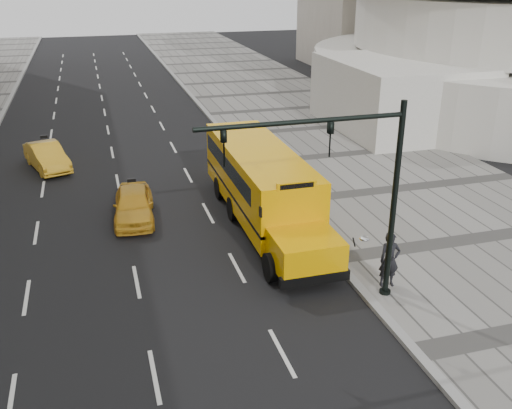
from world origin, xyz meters
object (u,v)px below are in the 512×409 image
object	(u,v)px
taxi_far	(47,157)
traffic_signal	(353,182)
school_bus	(261,180)
pedestrian	(389,260)
taxi_near	(134,204)

from	to	relation	value
taxi_far	traffic_signal	size ratio (longest dim) A/B	0.64
taxi_far	traffic_signal	bearing A→B (deg)	-77.54
school_bus	taxi_far	size ratio (longest dim) A/B	2.81
school_bus	pedestrian	world-z (taller)	school_bus
school_bus	taxi_far	xyz separation A→B (m)	(-8.86, 9.30, -1.09)
pedestrian	traffic_signal	size ratio (longest dim) A/B	0.29
school_bus	taxi_near	size ratio (longest dim) A/B	2.89
traffic_signal	school_bus	bearing A→B (deg)	95.71
pedestrian	traffic_signal	xyz separation A→B (m)	(-1.70, -0.41, 3.00)
taxi_far	traffic_signal	world-z (taller)	traffic_signal
taxi_near	pedestrian	bearing A→B (deg)	-41.81
pedestrian	traffic_signal	bearing A→B (deg)	-159.70
taxi_near	traffic_signal	xyz separation A→B (m)	(5.78, -8.41, 3.41)
taxi_far	pedestrian	world-z (taller)	pedestrian
pedestrian	traffic_signal	distance (m)	3.48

